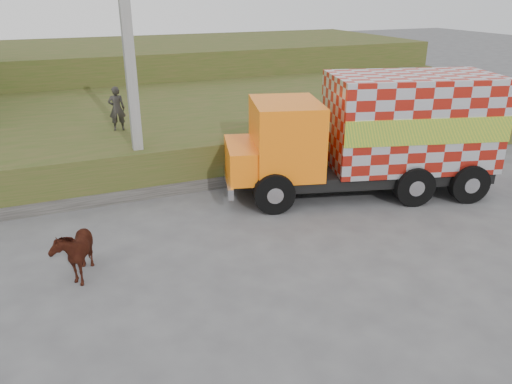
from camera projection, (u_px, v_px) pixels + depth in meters
name	position (u px, v px, depth m)	size (l,w,h in m)	color
ground	(216.00, 250.00, 12.73)	(120.00, 120.00, 0.00)	#474749
embankment	(140.00, 128.00, 20.99)	(40.00, 12.00, 1.50)	#314517
embankment_far	(103.00, 70.00, 30.95)	(40.00, 12.00, 3.00)	#314517
retaining_strip	(112.00, 196.00, 15.53)	(16.00, 0.50, 0.40)	#595651
utility_pole	(130.00, 66.00, 14.76)	(1.20, 0.30, 8.00)	gray
cargo_truck	(375.00, 134.00, 15.73)	(8.85, 4.77, 3.77)	black
cow	(75.00, 250.00, 11.40)	(0.71, 1.55, 1.31)	black
pedestrian	(117.00, 109.00, 17.52)	(0.57, 0.37, 1.56)	#2A2825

